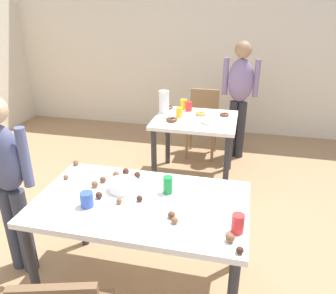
{
  "coord_description": "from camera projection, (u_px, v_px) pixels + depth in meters",
  "views": [
    {
      "loc": [
        0.53,
        -2.04,
        1.97
      ],
      "look_at": [
        -0.02,
        0.32,
        0.9
      ],
      "focal_mm": 36.2,
      "sensor_mm": 36.0,
      "label": 1
    }
  ],
  "objects": [
    {
      "name": "ground_plane",
      "position": [
        161.0,
        265.0,
        2.72
      ],
      "size": [
        6.4,
        6.4,
        0.0
      ],
      "primitive_type": "plane",
      "color": "#9E7A56"
    },
    {
      "name": "wall_back",
      "position": [
        213.0,
        47.0,
        5.05
      ],
      "size": [
        6.4,
        0.1,
        2.6
      ],
      "primitive_type": "cube",
      "color": "beige",
      "rests_on": "ground_plane"
    },
    {
      "name": "dining_table_near",
      "position": [
        141.0,
        212.0,
        2.25
      ],
      "size": [
        1.39,
        0.82,
        0.75
      ],
      "color": "white",
      "rests_on": "ground_plane"
    },
    {
      "name": "dining_table_far",
      "position": [
        195.0,
        129.0,
        3.78
      ],
      "size": [
        0.9,
        0.78,
        0.75
      ],
      "color": "white",
      "rests_on": "ground_plane"
    },
    {
      "name": "chair_far_table",
      "position": [
        203.0,
        119.0,
        4.5
      ],
      "size": [
        0.4,
        0.4,
        0.87
      ],
      "color": "olive",
      "rests_on": "ground_plane"
    },
    {
      "name": "person_girl_near",
      "position": [
        7.0,
        175.0,
        2.38
      ],
      "size": [
        0.45,
        0.23,
        1.4
      ],
      "color": "#383D4C",
      "rests_on": "ground_plane"
    },
    {
      "name": "person_adult_far",
      "position": [
        240.0,
        91.0,
        4.24
      ],
      "size": [
        0.45,
        0.23,
        1.51
      ],
      "color": "#28282D",
      "rests_on": "ground_plane"
    },
    {
      "name": "mixing_bowl",
      "position": [
        123.0,
        185.0,
        2.34
      ],
      "size": [
        0.2,
        0.2,
        0.07
      ],
      "primitive_type": "cylinder",
      "color": "white",
      "rests_on": "dining_table_near"
    },
    {
      "name": "soda_can",
      "position": [
        168.0,
        185.0,
        2.29
      ],
      "size": [
        0.07,
        0.07,
        0.12
      ],
      "primitive_type": "cylinder",
      "color": "#198438",
      "rests_on": "dining_table_near"
    },
    {
      "name": "fork_near",
      "position": [
        191.0,
        195.0,
        2.28
      ],
      "size": [
        0.17,
        0.02,
        0.01
      ],
      "primitive_type": "cube",
      "color": "silver",
      "rests_on": "dining_table_near"
    },
    {
      "name": "cup_near_0",
      "position": [
        87.0,
        200.0,
        2.14
      ],
      "size": [
        0.08,
        0.08,
        0.1
      ],
      "primitive_type": "cylinder",
      "color": "#3351B2",
      "rests_on": "dining_table_near"
    },
    {
      "name": "cup_near_1",
      "position": [
        238.0,
        224.0,
        1.9
      ],
      "size": [
        0.07,
        0.07,
        0.12
      ],
      "primitive_type": "cylinder",
      "color": "red",
      "rests_on": "dining_table_near"
    },
    {
      "name": "cake_ball_0",
      "position": [
        240.0,
        250.0,
        1.75
      ],
      "size": [
        0.04,
        0.04,
        0.04
      ],
      "primitive_type": "sphere",
      "color": "#3D2319",
      "rests_on": "dining_table_near"
    },
    {
      "name": "cake_ball_1",
      "position": [
        99.0,
        195.0,
        2.24
      ],
      "size": [
        0.05,
        0.05,
        0.05
      ],
      "primitive_type": "sphere",
      "color": "#3D2319",
      "rests_on": "dining_table_near"
    },
    {
      "name": "cake_ball_2",
      "position": [
        103.0,
        179.0,
        2.43
      ],
      "size": [
        0.05,
        0.05,
        0.05
      ],
      "primitive_type": "sphere",
      "color": "brown",
      "rests_on": "dining_table_near"
    },
    {
      "name": "cake_ball_3",
      "position": [
        175.0,
        220.0,
        1.99
      ],
      "size": [
        0.04,
        0.04,
        0.04
      ],
      "primitive_type": "sphere",
      "color": "brown",
      "rests_on": "dining_table_near"
    },
    {
      "name": "cake_ball_4",
      "position": [
        76.0,
        163.0,
        2.68
      ],
      "size": [
        0.04,
        0.04,
        0.04
      ],
      "primitive_type": "sphere",
      "color": "brown",
      "rests_on": "dining_table_near"
    },
    {
      "name": "cake_ball_5",
      "position": [
        66.0,
        177.0,
        2.47
      ],
      "size": [
        0.04,
        0.04,
        0.04
      ],
      "primitive_type": "sphere",
      "color": "brown",
      "rests_on": "dining_table_near"
    },
    {
      "name": "cake_ball_6",
      "position": [
        139.0,
        198.0,
        2.21
      ],
      "size": [
        0.04,
        0.04,
        0.04
      ],
      "primitive_type": "sphere",
      "color": "#3D2319",
      "rests_on": "dining_table_near"
    },
    {
      "name": "cake_ball_7",
      "position": [
        230.0,
        238.0,
        1.84
      ],
      "size": [
        0.05,
        0.05,
        0.05
      ],
      "primitive_type": "sphere",
      "color": "brown",
      "rests_on": "dining_table_near"
    },
    {
      "name": "cake_ball_8",
      "position": [
        95.0,
        184.0,
        2.37
      ],
      "size": [
        0.05,
        0.05,
        0.05
      ],
      "primitive_type": "sphere",
      "color": "brown",
      "rests_on": "dining_table_near"
    },
    {
      "name": "cake_ball_9",
      "position": [
        119.0,
        201.0,
        2.18
      ],
      "size": [
        0.04,
        0.04,
        0.04
      ],
      "primitive_type": "sphere",
      "color": "brown",
      "rests_on": "dining_table_near"
    },
    {
      "name": "cake_ball_10",
      "position": [
        116.0,
        174.0,
        2.5
      ],
      "size": [
        0.05,
        0.05,
        0.05
      ],
      "primitive_type": "sphere",
      "color": "brown",
      "rests_on": "dining_table_near"
    },
    {
      "name": "cake_ball_11",
      "position": [
        126.0,
        172.0,
        2.54
      ],
      "size": [
        0.05,
        0.05,
        0.05
      ],
      "primitive_type": "sphere",
      "color": "#3D2319",
      "rests_on": "dining_table_near"
    },
    {
      "name": "cake_ball_12",
      "position": [
        171.0,
        215.0,
        2.04
      ],
      "size": [
        0.05,
        0.05,
        0.05
      ],
      "primitive_type": "sphere",
      "color": "brown",
      "rests_on": "dining_table_near"
    },
    {
      "name": "cake_ball_13",
      "position": [
        137.0,
        175.0,
        2.5
      ],
      "size": [
        0.05,
        0.05,
        0.05
      ],
      "primitive_type": "sphere",
      "color": "#3D2319",
      "rests_on": "dining_table_near"
    },
    {
      "name": "pitcher_far",
      "position": [
        164.0,
        102.0,
        3.88
      ],
      "size": [
        0.12,
        0.12,
        0.25
      ],
      "primitive_type": "cylinder",
      "color": "white",
      "rests_on": "dining_table_far"
    },
    {
      "name": "cup_far_0",
      "position": [
        189.0,
        106.0,
        3.96
      ],
      "size": [
        0.07,
        0.07,
        0.11
      ],
      "primitive_type": "cylinder",
      "color": "red",
      "rests_on": "dining_table_far"
    },
    {
      "name": "cup_far_1",
      "position": [
        179.0,
        112.0,
        3.75
      ],
      "size": [
        0.07,
        0.07,
        0.11
      ],
      "primitive_type": "cylinder",
      "color": "yellow",
      "rests_on": "dining_table_far"
    },
    {
      "name": "cup_far_2",
      "position": [
        184.0,
        104.0,
        4.03
      ],
      "size": [
        0.08,
        0.08,
        0.12
      ],
      "primitive_type": "cylinder",
      "color": "yellow",
      "rests_on": "dining_table_far"
    },
    {
      "name": "donut_far_0",
      "position": [
        207.0,
        121.0,
        3.59
      ],
      "size": [
        0.13,
        0.13,
        0.04
      ],
      "primitive_type": "torus",
      "color": "white",
      "rests_on": "dining_table_far"
    },
    {
      "name": "donut_far_1",
      "position": [
        166.0,
        117.0,
        3.74
      ],
      "size": [
        0.11,
        0.11,
        0.03
      ],
      "primitive_type": "torus",
      "color": "white",
      "rests_on": "dining_table_far"
    },
    {
      "name": "donut_far_2",
      "position": [
        225.0,
        115.0,
        3.81
      ],
      "size": [
        0.1,
        0.1,
        0.03
      ],
      "primitive_type": "torus",
      "color": "brown",
      "rests_on": "dining_table_far"
    },
    {
      "name": "donut_far_3",
      "position": [
        169.0,
        108.0,
        4.05
      ],
      "size": [
        0.1,
        0.1,
        0.03
      ],
      "primitive_type": "torus",
      "color": "brown",
      "rests_on": "dining_table_far"
    },
    {
      "name": "donut_far_4",
      "position": [
        201.0,
        114.0,
        3.84
      ],
      "size": [
        0.12,
        0.12,
        0.04
      ],
      "primitive_type": "torus",
      "color": "gold",
      "rests_on": "dining_table_far"
    },
    {
      "name": "donut_far_5",
      "position": [
        172.0,
        120.0,
        3.64
      ],
      "size": [
        0.12,
        0.12,
        0.04
      ],
      "primitive_type": "torus",
      "color": "brown",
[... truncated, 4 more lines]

